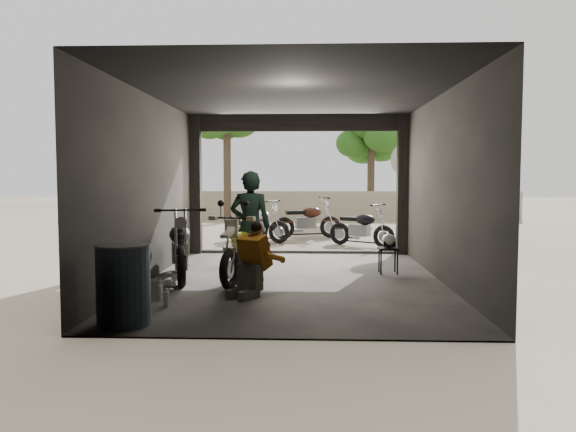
# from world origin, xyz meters

# --- Properties ---
(ground) EXTENTS (80.00, 80.00, 0.00)m
(ground) POSITION_xyz_m (0.00, 0.00, 0.00)
(ground) COLOR #7A6D56
(ground) RESTS_ON ground
(garage) EXTENTS (7.00, 7.13, 3.20)m
(garage) POSITION_xyz_m (0.00, 0.55, 1.28)
(garage) COLOR #2D2B28
(garage) RESTS_ON ground
(boundary_wall) EXTENTS (18.00, 0.30, 1.20)m
(boundary_wall) POSITION_xyz_m (0.00, 14.00, 0.60)
(boundary_wall) COLOR gray
(boundary_wall) RESTS_ON ground
(tree_left) EXTENTS (2.20, 2.20, 5.60)m
(tree_left) POSITION_xyz_m (-3.00, 12.50, 3.99)
(tree_left) COLOR #382B1E
(tree_left) RESTS_ON ground
(tree_right) EXTENTS (2.20, 2.20, 5.00)m
(tree_right) POSITION_xyz_m (2.80, 14.00, 3.56)
(tree_right) COLOR #382B1E
(tree_right) RESTS_ON ground
(main_bike) EXTENTS (1.12, 1.88, 1.17)m
(main_bike) POSITION_xyz_m (-0.84, -0.14, 0.59)
(main_bike) COLOR beige
(main_bike) RESTS_ON ground
(left_bike) EXTENTS (1.24, 2.02, 1.27)m
(left_bike) POSITION_xyz_m (-2.00, 0.08, 0.64)
(left_bike) COLOR black
(left_bike) RESTS_ON ground
(outside_bike_a) EXTENTS (1.87, 1.35, 1.17)m
(outside_bike_a) POSITION_xyz_m (-1.19, 5.74, 0.58)
(outside_bike_a) COLOR black
(outside_bike_a) RESTS_ON ground
(outside_bike_b) EXTENTS (1.93, 1.26, 1.21)m
(outside_bike_b) POSITION_xyz_m (0.19, 6.71, 0.61)
(outside_bike_b) COLOR #39160D
(outside_bike_b) RESTS_ON ground
(outside_bike_c) EXTENTS (1.73, 1.51, 1.11)m
(outside_bike_c) POSITION_xyz_m (1.59, 4.87, 0.56)
(outside_bike_c) COLOR black
(outside_bike_c) RESTS_ON ground
(rider) EXTENTS (0.70, 0.46, 1.90)m
(rider) POSITION_xyz_m (-0.75, -0.03, 0.95)
(rider) COLOR black
(rider) RESTS_ON ground
(mechanic) EXTENTS (0.86, 0.93, 1.08)m
(mechanic) POSITION_xyz_m (-0.62, -1.33, 0.54)
(mechanic) COLOR #B26F17
(mechanic) RESTS_ON ground
(stool) EXTENTS (0.36, 0.36, 0.50)m
(stool) POSITION_xyz_m (1.71, 0.77, 0.42)
(stool) COLOR black
(stool) RESTS_ON ground
(helmet) EXTENTS (0.31, 0.32, 0.25)m
(helmet) POSITION_xyz_m (1.73, 0.82, 0.62)
(helmet) COLOR silver
(helmet) RESTS_ON stool
(oil_drum) EXTENTS (0.78, 0.78, 0.98)m
(oil_drum) POSITION_xyz_m (-1.96, -3.00, 0.49)
(oil_drum) COLOR #344258
(oil_drum) RESTS_ON ground
(sign_post) EXTENTS (0.89, 0.08, 2.67)m
(sign_post) POSITION_xyz_m (2.75, 4.85, 1.83)
(sign_post) COLOR black
(sign_post) RESTS_ON ground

